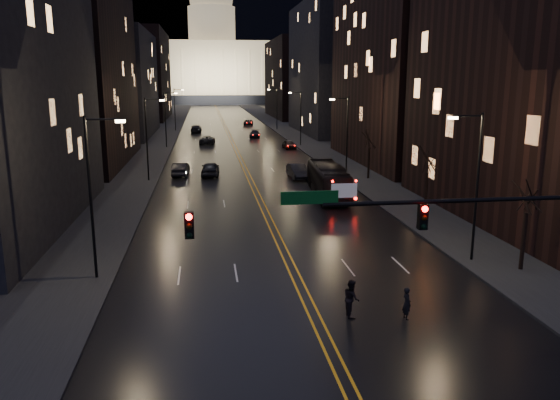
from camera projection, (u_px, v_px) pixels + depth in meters
name	position (u px, v px, depth m)	size (l,w,h in m)	color
ground	(332.00, 354.00, 22.00)	(900.00, 900.00, 0.00)	black
road	(222.00, 120.00, 147.74)	(20.00, 320.00, 0.02)	black
sidewalk_left	(170.00, 121.00, 145.86)	(8.00, 320.00, 0.16)	black
sidewalk_right	(273.00, 120.00, 149.60)	(8.00, 320.00, 0.16)	black
center_line	(222.00, 120.00, 147.74)	(0.62, 320.00, 0.01)	orange
building_left_mid	(72.00, 54.00, 68.41)	(12.00, 30.00, 28.00)	black
building_left_far	(119.00, 84.00, 106.03)	(12.00, 34.00, 20.00)	black
building_left_dist	(144.00, 75.00, 152.02)	(12.00, 40.00, 24.00)	black
building_right_near	(544.00, 64.00, 41.56)	(12.00, 26.00, 24.00)	black
building_right_tall	(407.00, 14.00, 69.07)	(12.00, 30.00, 38.00)	black
building_right_mid	(331.00, 69.00, 110.99)	(12.00, 34.00, 26.00)	black
building_right_dist	(293.00, 79.00, 157.85)	(12.00, 40.00, 22.00)	black
mountain_ridge	(265.00, 0.00, 380.87)	(520.00, 60.00, 130.00)	black
capitol	(213.00, 66.00, 260.11)	(90.00, 50.00, 58.50)	black
traffic_signal	(480.00, 227.00, 21.69)	(17.29, 0.45, 7.00)	black
streetlamp_right_near	(475.00, 180.00, 32.02)	(2.13, 0.25, 9.00)	black
streetlamp_left_near	(94.00, 190.00, 29.13)	(2.13, 0.25, 9.00)	black
streetlamp_right_mid	(346.00, 132.00, 61.04)	(2.13, 0.25, 9.00)	black
streetlamp_left_mid	(148.00, 135.00, 58.15)	(2.13, 0.25, 9.00)	black
streetlamp_right_far	(300.00, 115.00, 90.06)	(2.13, 0.25, 9.00)	black
streetlamp_left_far	(166.00, 116.00, 87.17)	(2.13, 0.25, 9.00)	black
streetlamp_right_dist	(276.00, 107.00, 119.08)	(2.13, 0.25, 9.00)	black
streetlamp_left_dist	(176.00, 107.00, 116.19)	(2.13, 0.25, 9.00)	black
tree_right_near	(528.00, 195.00, 30.50)	(2.40, 2.40, 6.65)	black
tree_right_mid	(428.00, 159.00, 44.04)	(2.40, 2.40, 6.65)	black
tree_right_far	(370.00, 139.00, 59.52)	(2.40, 2.40, 6.65)	black
bus	(328.00, 181.00, 51.23)	(2.61, 11.15, 3.10)	black
oncoming_car_a	(210.00, 169.00, 62.65)	(1.97, 4.89, 1.67)	black
oncoming_car_b	(181.00, 169.00, 62.70)	(1.63, 4.67, 1.54)	black
oncoming_car_c	(207.00, 140.00, 93.63)	(2.39, 5.19, 1.44)	black
oncoming_car_d	(196.00, 129.00, 114.37)	(2.16, 5.32, 1.54)	black
receding_car_a	(298.00, 171.00, 61.01)	(1.72, 4.92, 1.62)	black
receding_car_b	(289.00, 145.00, 87.03)	(1.66, 4.12, 1.40)	black
receding_car_c	(255.00, 134.00, 104.09)	(1.92, 4.72, 1.37)	black
receding_car_d	(248.00, 122.00, 132.53)	(2.24, 4.87, 1.35)	black
pedestrian_a	(407.00, 303.00, 25.06)	(0.56, 0.37, 1.54)	black
pedestrian_b	(352.00, 298.00, 25.34)	(0.87, 0.48, 1.80)	black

